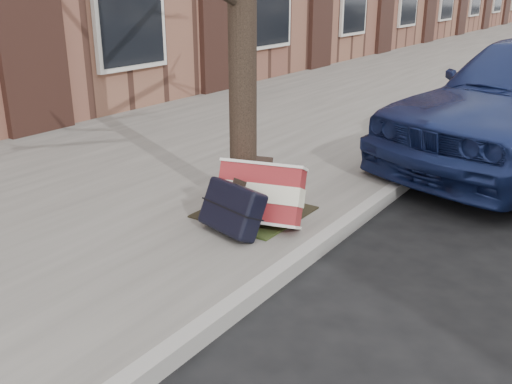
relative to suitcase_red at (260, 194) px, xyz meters
The scene contains 5 objects.
ground 2.12m from the suitcase_red, 29.35° to the right, with size 120.00×120.00×0.00m, color black.
near_sidewalk 14.11m from the suitcase_red, 97.68° to the left, with size 5.00×70.00×0.12m, color gray.
dirt_patch 0.37m from the suitcase_red, 135.86° to the left, with size 0.85×0.85×0.01m, color black.
suitcase_red is the anchor object (origin of this frame).
suitcase_navy 0.30m from the suitcase_red, 105.87° to the right, with size 0.57×0.18×0.41m, color black.
Camera 1 is at (0.71, -2.70, 2.05)m, focal length 40.00 mm.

